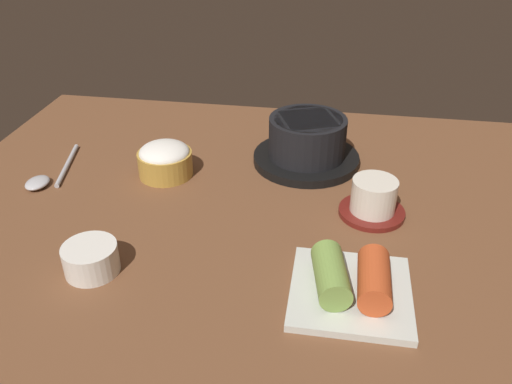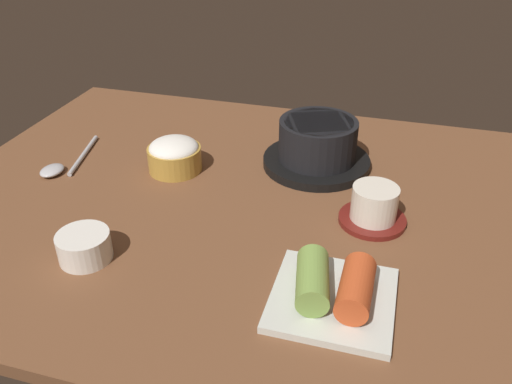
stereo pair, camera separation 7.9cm
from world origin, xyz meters
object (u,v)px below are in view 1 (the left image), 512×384
at_px(tea_cup_with_saucer, 373,199).
at_px(side_bowl_near, 91,258).
at_px(stone_pot, 307,142).
at_px(kimchi_plate, 351,284).
at_px(rice_bowl, 165,159).
at_px(spoon, 47,177).

relative_size(tea_cup_with_saucer, side_bowl_near, 1.40).
xyz_separation_m(stone_pot, kimchi_plate, (0.08, -0.33, -0.02)).
bearing_deg(stone_pot, rice_bowl, -160.52).
bearing_deg(stone_pot, kimchi_plate, -76.29).
height_order(kimchi_plate, side_bowl_near, kimchi_plate).
height_order(tea_cup_with_saucer, side_bowl_near, tea_cup_with_saucer).
relative_size(stone_pot, spoon, 1.12).
bearing_deg(kimchi_plate, spoon, 158.27).
height_order(stone_pot, kimchi_plate, stone_pot).
relative_size(stone_pot, rice_bowl, 2.03).
bearing_deg(tea_cup_with_saucer, rice_bowl, 168.90).
distance_m(tea_cup_with_saucer, side_bowl_near, 0.41).
bearing_deg(tea_cup_with_saucer, side_bowl_near, -151.95).
height_order(stone_pot, rice_bowl, stone_pot).
xyz_separation_m(kimchi_plate, side_bowl_near, (-0.33, -0.01, 0.00)).
bearing_deg(rice_bowl, side_bowl_near, -93.72).
distance_m(stone_pot, spoon, 0.44).
relative_size(stone_pot, kimchi_plate, 1.28).
height_order(rice_bowl, side_bowl_near, rice_bowl).
height_order(stone_pot, side_bowl_near, stone_pot).
xyz_separation_m(stone_pot, tea_cup_with_saucer, (0.11, -0.15, -0.01)).
distance_m(stone_pot, kimchi_plate, 0.34).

